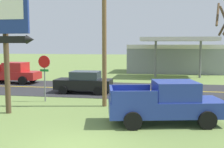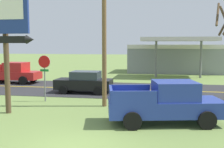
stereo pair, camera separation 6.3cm
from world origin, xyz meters
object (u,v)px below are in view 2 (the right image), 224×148
Objects in this scene: stop_sign at (44,70)px; pickup_red_on_road at (13,73)px; pickup_blue_parked_on_lawn at (166,103)px; car_black_near_lane at (84,82)px; motel_sign at (5,27)px; gas_station at (176,57)px; utility_pole at (104,24)px.

pickup_red_on_road is at bearing 130.94° from stop_sign.
pickup_blue_parked_on_lawn reaches higher than car_black_near_lane.
motel_sign is at bearing -100.59° from stop_sign.
motel_sign reaches higher than gas_station.
pickup_red_on_road is at bearing 142.19° from utility_pole.
car_black_near_lane is (-5.93, 7.16, -0.13)m from pickup_blue_parked_on_lawn.
stop_sign is 4.00m from car_black_near_lane.
utility_pole is 0.76× the size of gas_station.
gas_station reaches higher than pickup_blue_parked_on_lawn.
stop_sign reaches higher than car_black_near_lane.
pickup_red_on_road is (-15.56, -13.01, -0.98)m from gas_station.
pickup_red_on_road is (-6.47, 7.46, -1.06)m from stop_sign.
gas_station is at bearing 86.36° from pickup_blue_parked_on_lawn.
utility_pole is 2.16× the size of car_black_near_lane.
utility_pole is at bearing -37.81° from pickup_red_on_road.
gas_station is 2.86× the size of car_black_near_lane.
motel_sign is 1.57× the size of car_black_near_lane.
gas_station is at bearing 67.78° from motel_sign.
pickup_red_on_road is (-10.49, 8.14, -3.86)m from utility_pole.
stop_sign is 0.25× the size of gas_station.
pickup_blue_parked_on_lawn is at bearing -50.33° from car_black_near_lane.
utility_pole is at bearing -103.49° from gas_station.
stop_sign is 4.95m from utility_pole.
utility_pole is at bearing 139.56° from pickup_blue_parked_on_lawn.
pickup_blue_parked_on_lawn is at bearing -2.62° from motel_sign.
motel_sign is 8.93m from pickup_blue_parked_on_lawn.
stop_sign is at bearing -49.06° from pickup_red_on_road.
utility_pole is 1.74× the size of pickup_red_on_road.
gas_station is (9.72, 23.79, -2.58)m from motel_sign.
motel_sign is 12.77m from pickup_red_on_road.
gas_station is 24.23m from pickup_blue_parked_on_lawn.
pickup_red_on_road is 9.03m from car_black_near_lane.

